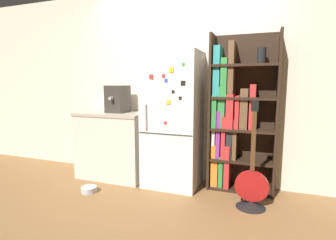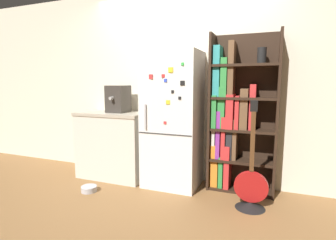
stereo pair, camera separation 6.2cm
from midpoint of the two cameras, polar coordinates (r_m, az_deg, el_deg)
ground_plane at (r=3.41m, az=-0.54°, el=-14.79°), size 16.00×16.00×0.00m
wall_back at (r=3.59m, az=2.15°, el=7.65°), size 8.00×0.05×2.60m
refrigerator at (r=3.34m, az=0.49°, el=0.00°), size 0.69×0.58×1.71m
bookshelf at (r=3.31m, az=13.81°, el=0.54°), size 0.79×0.31×1.91m
kitchen_counter at (r=3.80m, az=-12.15°, el=-5.25°), size 0.97×0.58×0.92m
espresso_machine at (r=3.68m, az=-11.37°, el=4.51°), size 0.26×0.34×0.37m
guitar at (r=3.02m, az=17.10°, el=-14.84°), size 0.35×0.32×1.16m
pet_bowl at (r=3.46m, az=-17.34°, el=-14.16°), size 0.19×0.19×0.07m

